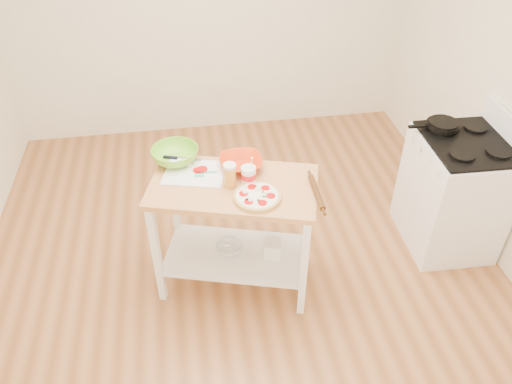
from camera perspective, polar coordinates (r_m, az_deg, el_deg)
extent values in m
cube|color=#AB6D3F|center=(3.91, -1.59, -9.28)|extent=(4.00, 4.50, 0.02)
cube|color=#F2EBCC|center=(5.13, -5.64, 20.75)|extent=(4.00, 0.02, 2.70)
cube|color=tan|center=(3.27, -2.60, 0.62)|extent=(1.22, 0.88, 0.04)
cube|color=white|center=(3.69, -2.33, -7.17)|extent=(1.12, 0.80, 0.02)
cube|color=white|center=(3.49, -11.27, -7.16)|extent=(0.06, 0.06, 0.86)
cube|color=white|center=(3.84, -9.20, -1.86)|extent=(0.06, 0.06, 0.86)
cube|color=white|center=(3.35, 5.49, -8.79)|extent=(0.06, 0.06, 0.86)
cube|color=white|center=(3.72, 5.88, -3.12)|extent=(0.06, 0.06, 0.86)
cube|color=white|center=(4.17, 21.56, -0.21)|extent=(0.64, 0.74, 0.92)
cube|color=black|center=(3.92, 23.12, 5.18)|extent=(0.60, 0.70, 0.02)
cube|color=white|center=(4.03, 27.03, 6.38)|extent=(0.06, 0.72, 0.18)
cylinder|color=black|center=(3.99, 20.61, 7.22)|extent=(0.25, 0.25, 0.03)
cube|color=black|center=(3.91, 18.07, 7.16)|extent=(0.15, 0.03, 0.02)
cylinder|color=tan|center=(3.13, 0.13, -0.61)|extent=(0.30, 0.30, 0.02)
cylinder|color=tan|center=(3.13, 0.13, -0.44)|extent=(0.30, 0.30, 0.01)
cylinder|color=white|center=(3.12, 0.13, -0.42)|extent=(0.27, 0.27, 0.01)
cylinder|color=#C80807|center=(3.11, 1.70, -0.45)|extent=(0.06, 0.06, 0.01)
cylinder|color=#C80807|center=(3.17, 1.08, 0.44)|extent=(0.06, 0.06, 0.01)
cylinder|color=#C80807|center=(3.18, -0.46, 0.57)|extent=(0.06, 0.06, 0.01)
cylinder|color=#C80807|center=(3.13, -1.43, -0.19)|extent=(0.06, 0.06, 0.01)
cylinder|color=#C80807|center=(3.07, -0.85, -1.12)|extent=(0.06, 0.06, 0.01)
cylinder|color=#C80807|center=(3.06, 0.75, -1.25)|extent=(0.06, 0.06, 0.01)
sphere|color=white|center=(3.13, 1.14, -0.13)|extent=(0.04, 0.04, 0.04)
sphere|color=white|center=(3.16, 0.14, 0.28)|extent=(0.04, 0.04, 0.04)
sphere|color=white|center=(3.14, -1.25, -0.03)|extent=(0.04, 0.04, 0.04)
sphere|color=white|center=(3.08, -0.61, -0.95)|extent=(0.04, 0.04, 0.04)
plane|color=#245318|center=(3.10, 0.93, -0.49)|extent=(0.04, 0.04, 0.00)
plane|color=#245318|center=(3.14, 0.83, 0.05)|extent=(0.03, 0.03, 0.00)
plane|color=#245318|center=(3.17, -0.03, 0.50)|extent=(0.03, 0.03, 0.00)
plane|color=#245318|center=(3.14, -1.24, 0.08)|extent=(0.04, 0.04, 0.00)
plane|color=#245318|center=(3.08, -0.98, -0.81)|extent=(0.03, 0.03, 0.00)
plane|color=#245318|center=(3.07, 0.27, -0.95)|extent=(0.03, 0.03, 0.00)
cube|color=white|center=(3.37, -7.03, 2.17)|extent=(0.46, 0.39, 0.01)
cube|color=#F4EACC|center=(3.44, -8.78, 3.20)|extent=(0.03, 0.03, 0.02)
cube|color=#F4EACC|center=(3.43, -8.22, 3.17)|extent=(0.03, 0.03, 0.02)
cube|color=#F4EACC|center=(3.42, -7.64, 3.15)|extent=(0.03, 0.03, 0.02)
cube|color=#F4EACC|center=(3.47, -8.66, 3.53)|extent=(0.03, 0.03, 0.02)
cube|color=#F4EACC|center=(3.46, -8.10, 3.51)|extent=(0.03, 0.03, 0.02)
cube|color=#F4EACC|center=(3.45, -7.53, 3.48)|extent=(0.03, 0.03, 0.02)
cylinder|color=#C80807|center=(3.37, -6.64, 2.49)|extent=(0.07, 0.07, 0.01)
cylinder|color=#C80807|center=(3.37, -6.40, 2.56)|extent=(0.07, 0.07, 0.01)
cylinder|color=#C80807|center=(3.36, -6.15, 2.63)|extent=(0.07, 0.07, 0.01)
cube|color=#3EB795|center=(3.33, -6.49, 1.92)|extent=(0.06, 0.04, 0.01)
cylinder|color=#3EB795|center=(3.35, -5.31, 2.30)|extent=(0.10, 0.02, 0.01)
cube|color=silver|center=(3.50, -7.69, 3.77)|extent=(0.18, 0.08, 0.00)
cube|color=black|center=(3.52, -9.78, 3.92)|extent=(0.10, 0.05, 0.01)
imported|color=red|center=(3.39, -1.74, 3.32)|extent=(0.30, 0.30, 0.07)
imported|color=#72C12A|center=(3.49, -9.22, 4.20)|extent=(0.43, 0.43, 0.10)
cylinder|color=gold|center=(3.20, -3.00, 1.78)|extent=(0.08, 0.08, 0.15)
cylinder|color=white|center=(3.15, -3.05, 2.99)|extent=(0.08, 0.08, 0.02)
cylinder|color=white|center=(3.23, -0.86, 1.94)|extent=(0.10, 0.10, 0.12)
cylinder|color=red|center=(3.23, -0.86, 1.94)|extent=(0.10, 0.10, 0.04)
cylinder|color=silver|center=(3.18, -0.52, 3.31)|extent=(0.01, 0.06, 0.12)
cylinder|color=#512F12|center=(3.18, 6.93, -0.04)|extent=(0.05, 0.34, 0.04)
imported|color=silver|center=(3.68, -3.05, -6.37)|extent=(0.25, 0.25, 0.06)
cube|color=white|center=(3.63, 1.93, -6.47)|extent=(0.15, 0.15, 0.12)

